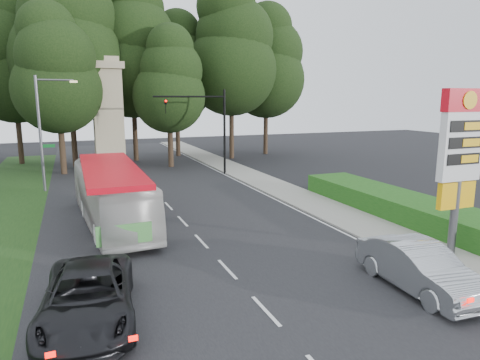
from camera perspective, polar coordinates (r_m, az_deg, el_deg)
name	(u,v)px	position (r m, az deg, el deg)	size (l,w,h in m)	color
ground	(273,319)	(13.42, 4.40, -18.01)	(120.00, 120.00, 0.00)	black
road_surface	(178,217)	(24.02, -8.23, -4.87)	(14.00, 80.00, 0.02)	black
sidewalk_right	(311,202)	(27.15, 9.51, -2.96)	(3.00, 80.00, 0.12)	gray
grass_verge_left	(0,207)	(29.57, -29.34, -3.19)	(5.00, 50.00, 0.02)	#193814
hedge	(395,204)	(25.64, 19.95, -3.05)	(3.00, 14.00, 1.20)	#184B14
gas_station_pylon	(461,150)	(19.21, 27.34, 3.59)	(2.10, 0.45, 6.85)	#59595E
traffic_signal_mast	(210,120)	(36.26, -4.07, 7.99)	(6.10, 0.35, 7.20)	black
streetlight_signs	(43,128)	(32.66, -24.77, 6.30)	(2.75, 0.98, 8.00)	#59595E
monument	(108,114)	(40.69, -17.20, 8.46)	(3.00, 3.00, 10.05)	tan
tree_west_near	(12,61)	(47.91, -28.10, 13.86)	(8.40, 8.40, 16.50)	#2D2116
tree_center_left	(66,36)	(43.89, -22.14, 17.36)	(10.08, 10.08, 19.80)	#2D2116
tree_center_right	(131,52)	(46.19, -14.29, 16.19)	(9.24, 9.24, 18.15)	#2D2116
tree_east_near	(176,68)	(48.95, -8.53, 14.50)	(8.12, 8.12, 15.95)	#2D2116
tree_east_mid	(231,51)	(46.72, -1.17, 16.86)	(9.52, 9.52, 18.70)	#2D2116
tree_far_east	(266,63)	(50.39, 3.55, 15.26)	(8.68, 8.68, 17.05)	#2D2116
tree_monument_left	(56,71)	(39.61, -23.30, 13.19)	(7.28, 7.28, 14.30)	#2D2116
tree_monument_right	(169,81)	(41.01, -9.50, 12.86)	(6.72, 6.72, 13.20)	#2D2116
transit_bus	(111,196)	(22.99, -16.77, -2.01)	(2.58, 11.04, 3.07)	beige
sedan_silver	(419,267)	(16.04, 22.79, -10.68)	(1.73, 4.97, 1.64)	#A8ACB0
suv_charcoal	(88,297)	(13.66, -19.59, -14.46)	(2.59, 5.61, 1.56)	black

